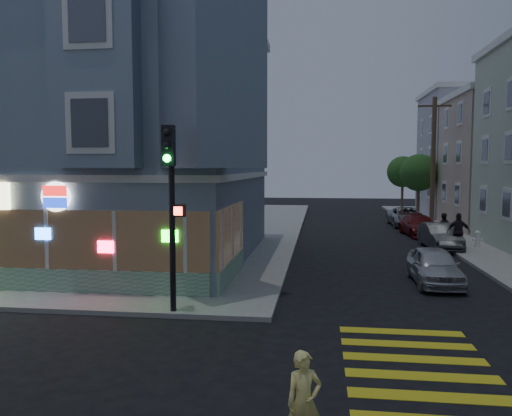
% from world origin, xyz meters
% --- Properties ---
extents(ground, '(120.00, 120.00, 0.00)m').
position_xyz_m(ground, '(0.00, 0.00, 0.00)').
color(ground, black).
rests_on(ground, ground).
extents(sidewalk_nw, '(33.00, 42.00, 0.15)m').
position_xyz_m(sidewalk_nw, '(-13.50, 23.00, 0.07)').
color(sidewalk_nw, gray).
rests_on(sidewalk_nw, ground).
extents(corner_building, '(14.60, 14.60, 11.40)m').
position_xyz_m(corner_building, '(-6.00, 10.98, 5.82)').
color(corner_building, slate).
rests_on(corner_building, sidewalk_nw).
extents(row_house_d, '(12.00, 8.60, 10.50)m').
position_xyz_m(row_house_d, '(19.50, 34.00, 5.40)').
color(row_house_d, '#9F9AAA').
rests_on(row_house_d, sidewalk_ne).
extents(utility_pole, '(2.20, 0.30, 9.00)m').
position_xyz_m(utility_pole, '(12.00, 24.00, 4.80)').
color(utility_pole, '#4C3826').
rests_on(utility_pole, sidewalk_ne).
extents(street_tree_near, '(3.00, 3.00, 5.30)m').
position_xyz_m(street_tree_near, '(12.20, 30.00, 3.94)').
color(street_tree_near, '#4C3826').
rests_on(street_tree_near, sidewalk_ne).
extents(street_tree_far, '(3.00, 3.00, 5.30)m').
position_xyz_m(street_tree_far, '(12.20, 38.00, 3.94)').
color(street_tree_far, '#4C3826').
rests_on(street_tree_far, sidewalk_ne).
extents(running_child, '(0.68, 0.58, 1.57)m').
position_xyz_m(running_child, '(4.12, -4.27, 0.79)').
color(running_child, '#EBE178').
rests_on(running_child, ground).
extents(pedestrian_a, '(0.87, 0.73, 1.62)m').
position_xyz_m(pedestrian_a, '(11.30, 17.71, 0.96)').
color(pedestrian_a, black).
rests_on(pedestrian_a, sidewalk_ne).
extents(pedestrian_b, '(1.18, 0.63, 1.92)m').
position_xyz_m(pedestrian_b, '(11.30, 14.46, 1.11)').
color(pedestrian_b, black).
rests_on(pedestrian_b, sidewalk_ne).
extents(parked_car_a, '(1.65, 4.04, 1.37)m').
position_xyz_m(parked_car_a, '(8.60, 7.45, 0.69)').
color(parked_car_a, '#B5B9BE').
rests_on(parked_car_a, ground).
extents(parked_car_b, '(1.64, 4.26, 1.38)m').
position_xyz_m(parked_car_b, '(10.70, 15.82, 0.69)').
color(parked_car_b, '#373B3C').
rests_on(parked_car_b, ground).
extents(parked_car_c, '(2.27, 4.68, 1.31)m').
position_xyz_m(parked_car_c, '(10.62, 21.02, 0.66)').
color(parked_car_c, maroon).
rests_on(parked_car_c, ground).
extents(parked_car_d, '(2.45, 5.13, 1.41)m').
position_xyz_m(parked_car_d, '(10.70, 26.22, 0.71)').
color(parked_car_d, '#94999E').
rests_on(parked_car_d, ground).
extents(traffic_signal, '(0.64, 0.61, 5.43)m').
position_xyz_m(traffic_signal, '(0.08, 2.16, 3.82)').
color(traffic_signal, black).
rests_on(traffic_signal, sidewalk_nw).
extents(fire_hydrant, '(0.51, 0.29, 0.88)m').
position_xyz_m(fire_hydrant, '(12.63, 15.82, 0.61)').
color(fire_hydrant, white).
rests_on(fire_hydrant, sidewalk_ne).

